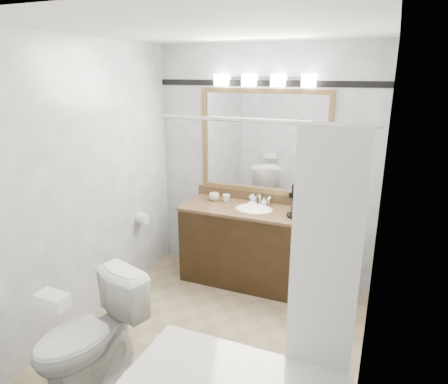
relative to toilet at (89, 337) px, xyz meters
The scene contains 14 objects.
room 1.34m from the toilet, 54.88° to the left, with size 2.42×2.62×2.52m.
vanity 1.96m from the toilet, 72.24° to the left, with size 1.53×0.58×0.97m.
mirror 2.47m from the toilet, 74.34° to the left, with size 1.40×0.04×1.10m.
vanity_light_bar 2.77m from the toilet, 73.95° to the left, with size 1.02×0.14×0.12m.
accent_stripe 2.80m from the toilet, 74.42° to the left, with size 2.40×0.01×0.06m, color black.
tp_roll 1.64m from the toilet, 109.67° to the left, with size 0.12×0.12×0.11m, color white.
toilet is the anchor object (origin of this frame).
tissue_box 0.53m from the toilet, 90.00° to the right, with size 0.21×0.11×0.09m, color white.
coffee_maker 2.23m from the toilet, 60.26° to the left, with size 0.18×0.23×0.35m.
cup_left 2.03m from the toilet, 87.04° to the left, with size 0.11×0.11×0.08m, color white.
cup_right 2.06m from the toilet, 83.10° to the left, with size 0.08×0.08×0.08m, color white.
soap_bottle_a 2.16m from the toilet, 75.24° to the left, with size 0.05×0.05×0.10m, color white.
soap_bottle_b 2.17m from the toilet, 71.72° to the left, with size 0.07×0.07×0.09m, color white.
soap_bar 2.11m from the toilet, 74.93° to the left, with size 0.07×0.05×0.02m, color #EEE5C4.
Camera 1 is at (1.22, -2.71, 2.22)m, focal length 32.00 mm.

